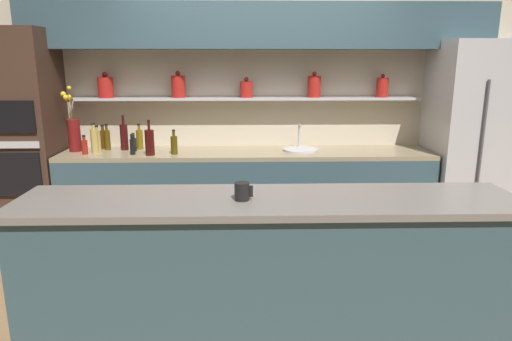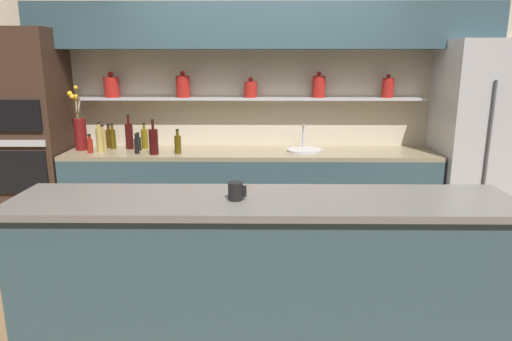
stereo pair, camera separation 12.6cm
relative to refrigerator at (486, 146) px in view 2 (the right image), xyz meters
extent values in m
plane|color=olive|center=(-2.14, -1.20, -0.98)|extent=(12.00, 12.00, 0.00)
cube|color=beige|center=(-2.14, 0.40, 0.32)|extent=(5.20, 0.10, 2.60)
cube|color=#B7B7BC|center=(-2.26, 0.26, 0.43)|extent=(3.46, 0.18, 0.02)
cylinder|color=#AD1E19|center=(-3.64, 0.25, 0.54)|extent=(0.15, 0.15, 0.20)
sphere|color=#AD1E19|center=(-3.64, 0.25, 0.66)|extent=(0.05, 0.05, 0.05)
cylinder|color=#AD1E19|center=(-2.93, 0.25, 0.55)|extent=(0.14, 0.14, 0.21)
sphere|color=#AD1E19|center=(-2.93, 0.25, 0.67)|extent=(0.05, 0.05, 0.05)
cylinder|color=#AD1E19|center=(-2.26, 0.25, 0.52)|extent=(0.13, 0.13, 0.16)
sphere|color=#AD1E19|center=(-2.26, 0.25, 0.62)|extent=(0.04, 0.04, 0.04)
cylinder|color=#AD1E19|center=(-1.59, 0.25, 0.54)|extent=(0.13, 0.13, 0.21)
sphere|color=#AD1E19|center=(-1.59, 0.25, 0.67)|extent=(0.04, 0.04, 0.04)
cylinder|color=#AD1E19|center=(-0.91, 0.25, 0.53)|extent=(0.11, 0.11, 0.19)
sphere|color=#AD1E19|center=(-0.91, 0.25, 0.65)|extent=(0.04, 0.04, 0.04)
cube|color=#334C56|center=(-2.14, 0.18, 1.11)|extent=(4.42, 0.34, 0.42)
cube|color=#334C56|center=(-2.26, 0.04, -0.54)|extent=(3.56, 0.62, 0.88)
cube|color=gray|center=(-2.26, 0.04, -0.08)|extent=(3.56, 0.62, 0.04)
cube|color=#334C56|center=(-2.14, -1.84, -0.49)|extent=(2.80, 0.55, 0.98)
cube|color=slate|center=(-2.14, -1.84, 0.02)|extent=(2.86, 0.61, 0.04)
cube|color=#B7B7BC|center=(0.00, 0.00, 0.00)|extent=(0.92, 0.70, 1.96)
cylinder|color=#4C4C51|center=(-0.17, -0.37, 0.10)|extent=(0.02, 0.02, 1.08)
cube|color=#3D281E|center=(-4.40, 0.04, 0.05)|extent=(0.68, 0.62, 2.07)
cube|color=black|center=(-4.40, -0.28, -0.20)|extent=(0.57, 0.02, 0.40)
cube|color=black|center=(-4.40, -0.28, 0.32)|extent=(0.57, 0.02, 0.28)
cube|color=#B7B7BC|center=(-4.40, -0.28, 0.07)|extent=(0.60, 0.02, 0.06)
cylinder|color=maroon|center=(-3.92, 0.08, 0.09)|extent=(0.12, 0.12, 0.31)
cylinder|color=#4C3319|center=(-3.93, 0.10, 0.35)|extent=(0.04, 0.03, 0.20)
sphere|color=yellow|center=(-3.96, 0.13, 0.45)|extent=(0.06, 0.06, 0.06)
cylinder|color=#4C3319|center=(-3.93, 0.09, 0.34)|extent=(0.03, 0.03, 0.19)
sphere|color=yellow|center=(-3.96, 0.11, 0.44)|extent=(0.06, 0.06, 0.06)
cylinder|color=#4C3319|center=(-3.92, 0.07, 0.35)|extent=(0.02, 0.02, 0.21)
sphere|color=yellow|center=(-3.95, 0.05, 0.46)|extent=(0.05, 0.05, 0.05)
cylinder|color=#4C3319|center=(-3.94, 0.07, 0.37)|extent=(0.02, 0.06, 0.24)
sphere|color=yellow|center=(-3.98, 0.06, 0.49)|extent=(0.05, 0.05, 0.05)
cylinder|color=#4C3319|center=(-3.93, 0.10, 0.39)|extent=(0.04, 0.02, 0.29)
sphere|color=yellow|center=(-3.95, 0.13, 0.54)|extent=(0.04, 0.04, 0.04)
cylinder|color=#B7B7BC|center=(-1.73, 0.04, -0.05)|extent=(0.34, 0.34, 0.02)
cylinder|color=#B7B7BC|center=(-1.73, 0.17, 0.07)|extent=(0.02, 0.02, 0.22)
cylinder|color=#B7B7BC|center=(-1.73, 0.11, 0.18)|extent=(0.02, 0.12, 0.02)
cylinder|color=#47380A|center=(-3.63, 0.14, 0.03)|extent=(0.06, 0.06, 0.19)
cylinder|color=#47380A|center=(-3.63, 0.14, 0.15)|extent=(0.03, 0.03, 0.05)
cylinder|color=black|center=(-3.63, 0.14, 0.19)|extent=(0.03, 0.03, 0.01)
cylinder|color=black|center=(-3.33, -0.10, 0.01)|extent=(0.05, 0.05, 0.14)
cylinder|color=black|center=(-3.33, -0.10, 0.10)|extent=(0.03, 0.03, 0.04)
cylinder|color=black|center=(-3.33, -0.10, 0.12)|extent=(0.03, 0.03, 0.01)
cylinder|color=black|center=(-3.35, 0.06, 0.00)|extent=(0.05, 0.05, 0.13)
cylinder|color=black|center=(-3.35, 0.06, 0.08)|extent=(0.03, 0.03, 0.04)
cylinder|color=black|center=(-3.35, 0.06, 0.11)|extent=(0.03, 0.03, 0.01)
cylinder|color=tan|center=(-3.70, 0.07, 0.04)|extent=(0.06, 0.06, 0.19)
cylinder|color=tan|center=(-3.70, 0.07, 0.15)|extent=(0.03, 0.03, 0.04)
cylinder|color=black|center=(-3.70, 0.07, 0.18)|extent=(0.03, 0.03, 0.01)
cylinder|color=#4C2D0C|center=(-3.68, 0.21, 0.03)|extent=(0.06, 0.06, 0.18)
cylinder|color=#4C2D0C|center=(-3.68, 0.21, 0.14)|extent=(0.03, 0.03, 0.04)
cylinder|color=black|center=(-3.68, 0.21, 0.17)|extent=(0.03, 0.03, 0.01)
cylinder|color=#47380A|center=(-2.94, -0.09, 0.02)|extent=(0.06, 0.06, 0.17)
cylinder|color=#47380A|center=(-2.94, -0.09, 0.13)|extent=(0.03, 0.03, 0.05)
cylinder|color=black|center=(-2.94, -0.09, 0.16)|extent=(0.03, 0.03, 0.01)
cylinder|color=#380C0C|center=(-3.16, -0.13, 0.06)|extent=(0.09, 0.09, 0.24)
cylinder|color=#380C0C|center=(-3.16, -0.13, 0.21)|extent=(0.02, 0.02, 0.08)
cylinder|color=black|center=(-3.16, -0.13, 0.26)|extent=(0.03, 0.03, 0.01)
cylinder|color=maroon|center=(-3.78, -0.07, 0.01)|extent=(0.05, 0.05, 0.13)
cylinder|color=maroon|center=(-3.78, -0.07, 0.09)|extent=(0.03, 0.03, 0.04)
cylinder|color=black|center=(-3.78, -0.07, 0.11)|extent=(0.03, 0.03, 0.01)
cylinder|color=#380C0C|center=(-3.46, 0.14, 0.06)|extent=(0.08, 0.08, 0.25)
cylinder|color=#380C0C|center=(-3.46, 0.14, 0.23)|extent=(0.02, 0.02, 0.08)
cylinder|color=black|center=(-3.46, 0.14, 0.27)|extent=(0.03, 0.03, 0.01)
cylinder|color=tan|center=(-3.70, -0.02, 0.05)|extent=(0.07, 0.07, 0.23)
cylinder|color=tan|center=(-3.70, -0.02, 0.19)|extent=(0.03, 0.03, 0.04)
cylinder|color=black|center=(-3.70, -0.02, 0.22)|extent=(0.03, 0.03, 0.01)
cylinder|color=brown|center=(-3.32, 0.18, 0.03)|extent=(0.07, 0.07, 0.19)
cylinder|color=brown|center=(-3.32, 0.18, 0.15)|extent=(0.03, 0.03, 0.05)
cylinder|color=black|center=(-3.32, 0.18, 0.18)|extent=(0.03, 0.03, 0.01)
cylinder|color=black|center=(-2.30, -1.88, 0.09)|extent=(0.08, 0.08, 0.10)
cube|color=black|center=(-2.24, -1.88, 0.09)|extent=(0.02, 0.01, 0.06)
camera|label=1|loc=(-2.28, -4.31, 0.80)|focal=32.00mm
camera|label=2|loc=(-2.15, -4.31, 0.80)|focal=32.00mm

